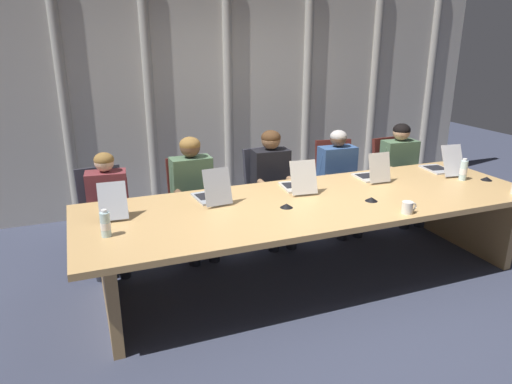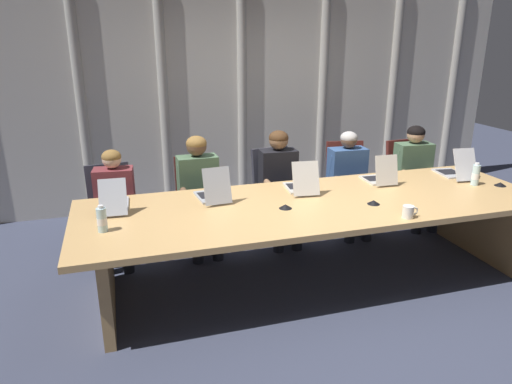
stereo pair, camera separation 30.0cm
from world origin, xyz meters
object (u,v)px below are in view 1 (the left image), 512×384
(office_chair_left_mid, at_px, (192,215))
(conference_mic_right_side, at_px, (286,206))
(office_chair_center, at_px, (269,203))
(person_center, at_px, (273,179))
(conference_mic_left_side, at_px, (487,178))
(laptop_right_mid, at_px, (372,174))
(person_left_mid, at_px, (194,188))
(person_left_end, at_px, (108,205))
(laptop_left_mid, at_px, (212,194))
(person_right_mid, at_px, (340,175))
(laptop_center, at_px, (298,184))
(laptop_left_end, at_px, (113,206))
(office_chair_right_mid, at_px, (336,194))
(laptop_right_end, at_px, (442,166))
(conference_mic_middle, at_px, (371,199))
(person_right_end, at_px, (402,166))
(office_chair_left_end, at_px, (107,227))
(coffee_mug_near, at_px, (408,208))
(water_bottle_secondary, at_px, (105,224))
(office_chair_right_end, at_px, (394,187))
(water_bottle_primary, at_px, (463,170))

(office_chair_left_mid, bearing_deg, conference_mic_right_side, 26.40)
(office_chair_center, height_order, person_center, person_center)
(conference_mic_left_side, bearing_deg, office_chair_center, 147.60)
(laptop_right_mid, distance_m, person_left_mid, 1.79)
(office_chair_center, height_order, person_left_end, person_left_end)
(laptop_left_mid, distance_m, person_left_mid, 0.64)
(person_left_end, bearing_deg, person_right_mid, 95.92)
(person_left_end, bearing_deg, laptop_left_mid, 59.76)
(laptop_center, xyz_separation_m, person_center, (0.02, 0.62, -0.13))
(laptop_left_end, height_order, office_chair_center, laptop_left_end)
(office_chair_right_mid, height_order, conference_mic_right_side, office_chair_right_mid)
(laptop_right_end, relative_size, office_chair_center, 0.53)
(laptop_left_end, xyz_separation_m, person_center, (1.69, 0.60, -0.13))
(laptop_right_mid, relative_size, conference_mic_left_side, 3.54)
(laptop_left_end, bearing_deg, conference_mic_middle, -101.28)
(office_chair_left_mid, distance_m, office_chair_right_mid, 1.74)
(office_chair_center, distance_m, conference_mic_middle, 1.42)
(laptop_left_mid, xyz_separation_m, person_right_end, (2.53, 0.62, -0.16))
(office_chair_left_end, bearing_deg, coffee_mug_near, 46.86)
(person_left_mid, xyz_separation_m, conference_mic_middle, (1.31, -1.14, 0.09))
(laptop_right_mid, relative_size, office_chair_left_mid, 0.42)
(person_center, xyz_separation_m, person_right_end, (1.67, -0.00, -0.02))
(office_chair_right_mid, relative_size, coffee_mug_near, 7.07)
(office_chair_left_mid, xyz_separation_m, coffee_mug_near, (1.40, -1.65, 0.46))
(person_right_mid, xyz_separation_m, water_bottle_secondary, (-2.60, -1.08, 0.20))
(laptop_right_mid, xyz_separation_m, water_bottle_secondary, (-2.60, -0.49, 0.03))
(laptop_left_end, distance_m, water_bottle_secondary, 0.50)
(laptop_right_mid, xyz_separation_m, office_chair_left_mid, (-1.67, 0.75, -0.47))
(person_left_mid, height_order, person_right_mid, person_left_mid)
(person_left_mid, xyz_separation_m, conference_mic_right_side, (0.55, -1.02, 0.09))
(office_chair_right_end, height_order, conference_mic_left_side, office_chair_right_end)
(person_left_mid, relative_size, person_right_mid, 1.05)
(office_chair_right_end, bearing_deg, coffee_mug_near, -40.06)
(laptop_right_end, distance_m, person_left_end, 3.43)
(office_chair_right_mid, height_order, person_left_mid, person_left_mid)
(laptop_right_end, xyz_separation_m, person_right_mid, (-0.86, 0.62, -0.17))
(person_center, height_order, person_right_end, person_center)
(office_chair_left_end, bearing_deg, laptop_right_mid, 66.51)
(water_bottle_secondary, bearing_deg, laptop_left_end, 79.26)
(person_left_end, xyz_separation_m, water_bottle_secondary, (-0.08, -1.07, 0.22))
(laptop_right_end, xyz_separation_m, office_chair_right_mid, (-0.79, 0.78, -0.46))
(laptop_center, height_order, office_chair_center, laptop_center)
(coffee_mug_near, distance_m, conference_mic_right_side, 0.99)
(office_chair_right_mid, xyz_separation_m, water_bottle_secondary, (-2.66, -1.24, 0.49))
(conference_mic_right_side, bearing_deg, laptop_right_end, 11.03)
(laptop_center, distance_m, office_chair_left_end, 1.93)
(laptop_right_end, relative_size, person_left_mid, 0.42)
(water_bottle_primary, relative_size, coffee_mug_near, 1.61)
(conference_mic_right_side, bearing_deg, laptop_left_end, 163.01)
(laptop_right_mid, bearing_deg, office_chair_left_mid, 68.56)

